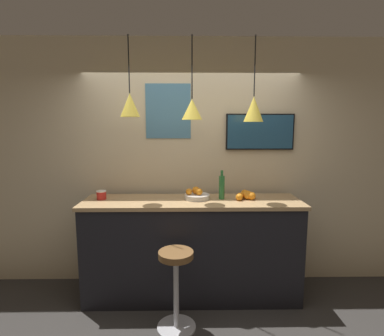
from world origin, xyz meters
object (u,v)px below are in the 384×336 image
Objects in this scene: spread_jar at (101,195)px; mounted_tv at (260,132)px; fruit_bowl at (197,195)px; juice_bottle at (222,187)px; bar_stool at (176,278)px.

mounted_tv is at bearing 9.96° from spread_jar.
mounted_tv reaches higher than fruit_bowl.
juice_bottle is 3.05× the size of spread_jar.
fruit_bowl is at bearing -179.84° from juice_bottle.
juice_bottle reaches higher than bar_stool.
fruit_bowl reaches higher than spread_jar.
fruit_bowl is 0.86× the size of juice_bottle.
bar_stool is 1.21m from spread_jar.
bar_stool is 1.87m from mounted_tv.
bar_stool is 2.41× the size of juice_bottle.
fruit_bowl reaches higher than bar_stool.
mounted_tv is (0.75, 0.31, 0.68)m from fruit_bowl.
juice_bottle is at bearing 0.16° from fruit_bowl.
bar_stool is at bearing -136.41° from mounted_tv.
juice_bottle is 1.31m from spread_jar.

